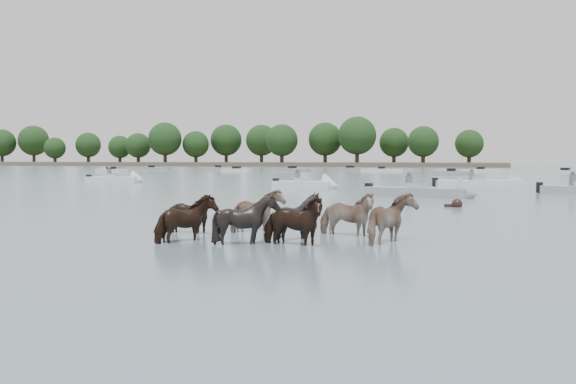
% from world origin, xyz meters
% --- Properties ---
extents(ground, '(400.00, 400.00, 0.00)m').
position_xyz_m(ground, '(0.00, 0.00, 0.00)').
color(ground, slate).
rests_on(ground, ground).
extents(shoreline, '(160.00, 30.00, 1.00)m').
position_xyz_m(shoreline, '(-70.00, 150.00, 0.50)').
color(shoreline, '#4C4233').
rests_on(shoreline, ground).
extents(pony_herd, '(6.88, 3.95, 1.37)m').
position_xyz_m(pony_herd, '(1.74, 1.42, 0.46)').
color(pony_herd, black).
rests_on(pony_herd, ground).
extents(swimming_pony, '(0.72, 0.44, 0.44)m').
position_xyz_m(swimming_pony, '(5.23, 13.43, 0.10)').
color(swimming_pony, black).
rests_on(swimming_pony, ground).
extents(motorboat_a, '(4.56, 1.81, 1.92)m').
position_xyz_m(motorboat_a, '(-4.65, 27.02, 0.23)').
color(motorboat_a, silver).
rests_on(motorboat_a, ground).
extents(motorboat_b, '(6.05, 2.85, 1.92)m').
position_xyz_m(motorboat_b, '(3.65, 19.90, 0.22)').
color(motorboat_b, gray).
rests_on(motorboat_b, ground).
extents(motorboat_c, '(6.55, 3.63, 1.92)m').
position_xyz_m(motorboat_c, '(6.35, 32.99, 0.22)').
color(motorboat_c, silver).
rests_on(motorboat_c, ground).
extents(motorboat_f, '(5.03, 2.42, 1.92)m').
position_xyz_m(motorboat_f, '(-22.61, 32.42, 0.23)').
color(motorboat_f, silver).
rests_on(motorboat_f, ground).
extents(distant_flotilla, '(104.92, 26.12, 0.93)m').
position_xyz_m(distant_flotilla, '(-0.76, 74.14, 0.26)').
color(distant_flotilla, gray).
rests_on(distant_flotilla, ground).
extents(treeline, '(151.08, 22.40, 12.55)m').
position_xyz_m(treeline, '(-69.96, 150.25, 6.84)').
color(treeline, '#382619').
rests_on(treeline, ground).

